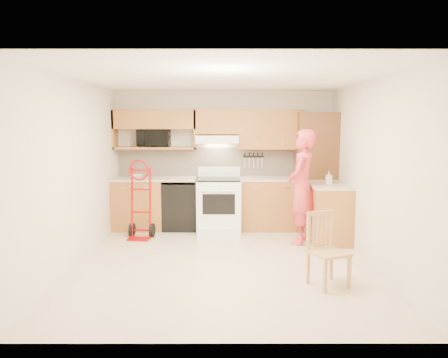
{
  "coord_description": "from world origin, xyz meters",
  "views": [
    {
      "loc": [
        -0.01,
        -5.83,
        1.91
      ],
      "look_at": [
        0.0,
        0.5,
        1.1
      ],
      "focal_mm": 34.88,
      "sensor_mm": 36.0,
      "label": 1
    }
  ],
  "objects_px": {
    "microwave": "(154,138)",
    "dining_chair": "(329,250)",
    "person": "(302,187)",
    "range": "(219,201)",
    "hand_truck": "(140,204)"
  },
  "relations": [
    {
      "from": "range",
      "to": "person",
      "type": "distance_m",
      "value": 1.53
    },
    {
      "from": "microwave",
      "to": "dining_chair",
      "type": "xyz_separation_m",
      "value": [
        2.5,
        -2.97,
        -1.21
      ]
    },
    {
      "from": "microwave",
      "to": "hand_truck",
      "type": "bearing_deg",
      "value": -97.89
    },
    {
      "from": "microwave",
      "to": "person",
      "type": "distance_m",
      "value": 2.83
    },
    {
      "from": "microwave",
      "to": "dining_chair",
      "type": "relative_size",
      "value": 0.66
    },
    {
      "from": "hand_truck",
      "to": "dining_chair",
      "type": "height_order",
      "value": "hand_truck"
    },
    {
      "from": "microwave",
      "to": "dining_chair",
      "type": "distance_m",
      "value": 4.07
    },
    {
      "from": "range",
      "to": "dining_chair",
      "type": "bearing_deg",
      "value": -62.8
    },
    {
      "from": "microwave",
      "to": "range",
      "type": "relative_size",
      "value": 0.51
    },
    {
      "from": "microwave",
      "to": "person",
      "type": "height_order",
      "value": "person"
    },
    {
      "from": "person",
      "to": "hand_truck",
      "type": "xyz_separation_m",
      "value": [
        -2.63,
        0.27,
        -0.32
      ]
    },
    {
      "from": "range",
      "to": "dining_chair",
      "type": "relative_size",
      "value": 1.29
    },
    {
      "from": "range",
      "to": "hand_truck",
      "type": "distance_m",
      "value": 1.37
    },
    {
      "from": "microwave",
      "to": "person",
      "type": "bearing_deg",
      "value": -22.8
    },
    {
      "from": "dining_chair",
      "to": "microwave",
      "type": "bearing_deg",
      "value": 106.76
    }
  ]
}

